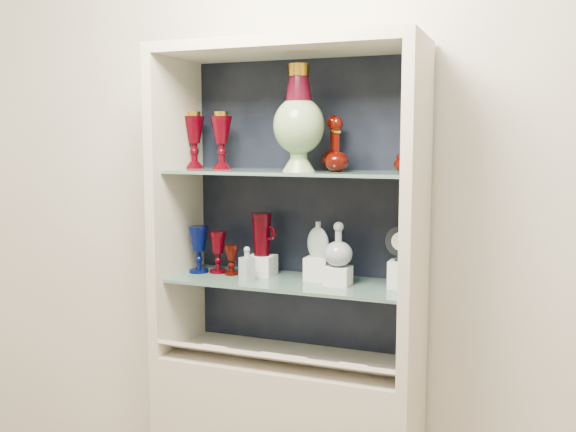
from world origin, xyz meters
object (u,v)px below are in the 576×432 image
at_px(pedestal_lamp_left, 194,140).
at_px(lidded_bowl, 405,161).
at_px(ruby_decanter_b, 333,141).
at_px(flat_flask, 318,239).
at_px(clear_square_bottle, 247,264).
at_px(clear_round_decanter, 338,245).
at_px(ruby_pitcher, 262,234).
at_px(ruby_goblet_tall, 218,252).
at_px(cameo_medallion, 401,243).
at_px(ruby_goblet_small, 231,260).
at_px(enamel_urn, 299,118).
at_px(ruby_decanter_a, 337,141).
at_px(pedestal_lamp_right, 221,140).
at_px(cobalt_goblet, 199,249).

relative_size(pedestal_lamp_left, lidded_bowl, 2.64).
relative_size(ruby_decanter_b, flat_flask, 1.55).
xyz_separation_m(clear_square_bottle, clear_round_decanter, (0.35, 0.05, 0.08)).
xyz_separation_m(ruby_decanter_b, ruby_pitcher, (-0.28, -0.03, -0.36)).
bearing_deg(clear_round_decanter, ruby_decanter_b, 120.47).
xyz_separation_m(ruby_goblet_tall, ruby_pitcher, (0.18, 0.02, 0.08)).
bearing_deg(cameo_medallion, ruby_goblet_small, 171.33).
xyz_separation_m(pedestal_lamp_left, enamel_urn, (0.49, -0.10, 0.08)).
distance_m(pedestal_lamp_left, ruby_goblet_small, 0.51).
distance_m(ruby_decanter_a, cameo_medallion, 0.43).
bearing_deg(clear_square_bottle, pedestal_lamp_left, 156.69).
bearing_deg(cameo_medallion, ruby_decanter_b, 160.27).
distance_m(pedestal_lamp_right, enamel_urn, 0.37).
distance_m(cobalt_goblet, ruby_goblet_small, 0.15).
bearing_deg(enamel_urn, lidded_bowl, 1.56).
bearing_deg(ruby_goblet_tall, flat_flask, 1.53).
distance_m(enamel_urn, ruby_pitcher, 0.49).
relative_size(pedestal_lamp_right, clear_square_bottle, 1.70).
relative_size(enamel_urn, clear_round_decanter, 2.44).
height_order(lidded_bowl, ruby_goblet_small, lidded_bowl).
bearing_deg(ruby_decanter_b, ruby_goblet_small, -171.33).
relative_size(ruby_decanter_b, clear_square_bottle, 1.66).
distance_m(enamel_urn, cobalt_goblet, 0.69).
bearing_deg(clear_square_bottle, enamel_urn, 6.21).
relative_size(ruby_decanter_b, ruby_pitcher, 1.29).
bearing_deg(pedestal_lamp_left, ruby_decanter_a, -8.14).
distance_m(pedestal_lamp_right, cameo_medallion, 0.81).
relative_size(ruby_goblet_small, cameo_medallion, 0.89).
bearing_deg(pedestal_lamp_left, ruby_goblet_small, -14.53).
height_order(pedestal_lamp_left, pedestal_lamp_right, pedestal_lamp_left).
distance_m(ruby_goblet_tall, cameo_medallion, 0.75).
height_order(ruby_decanter_b, clear_square_bottle, ruby_decanter_b).
bearing_deg(flat_flask, clear_square_bottle, -136.55).
bearing_deg(ruby_goblet_small, ruby_decanter_b, 8.67).
relative_size(ruby_decanter_a, ruby_pitcher, 1.30).
distance_m(lidded_bowl, clear_square_bottle, 0.71).
bearing_deg(ruby_decanter_b, ruby_decanter_a, -65.96).
bearing_deg(ruby_goblet_tall, ruby_decanter_a, -6.45).
bearing_deg(ruby_pitcher, clear_round_decanter, 5.81).
height_order(ruby_decanter_a, ruby_goblet_tall, ruby_decanter_a).
bearing_deg(ruby_pitcher, lidded_bowl, 7.75).
xyz_separation_m(ruby_pitcher, flat_flask, (0.24, -0.01, -0.00)).
height_order(ruby_decanter_a, lidded_bowl, ruby_decanter_a).
bearing_deg(pedestal_lamp_right, cameo_medallion, -0.55).
relative_size(pedestal_lamp_left, enamel_urn, 0.59).
height_order(enamel_urn, clear_square_bottle, enamel_urn).
distance_m(clear_square_bottle, flat_flask, 0.29).
xyz_separation_m(lidded_bowl, ruby_pitcher, (-0.58, 0.08, -0.30)).
height_order(clear_square_bottle, clear_round_decanter, clear_round_decanter).
relative_size(pedestal_lamp_right, clear_round_decanter, 1.42).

